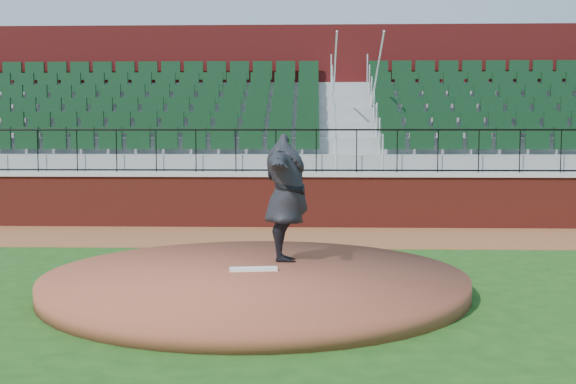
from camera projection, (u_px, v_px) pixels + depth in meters
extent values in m
plane|color=#1B4614|center=(284.00, 293.00, 10.15)|extent=(90.00, 90.00, 0.00)
cube|color=brown|center=(294.00, 236.00, 15.53)|extent=(34.00, 3.20, 0.01)
cube|color=maroon|center=(296.00, 202.00, 17.07)|extent=(34.00, 0.35, 1.20)
cube|color=#B7B7B7|center=(296.00, 174.00, 17.02)|extent=(34.00, 0.45, 0.10)
cube|color=maroon|center=(300.00, 115.00, 22.39)|extent=(34.00, 0.50, 5.50)
cylinder|color=brown|center=(256.00, 282.00, 10.30)|extent=(6.01, 6.01, 0.25)
cube|color=white|center=(254.00, 269.00, 10.48)|extent=(0.71, 0.27, 0.05)
imported|color=black|center=(286.00, 198.00, 11.18)|extent=(0.71, 2.45, 1.98)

